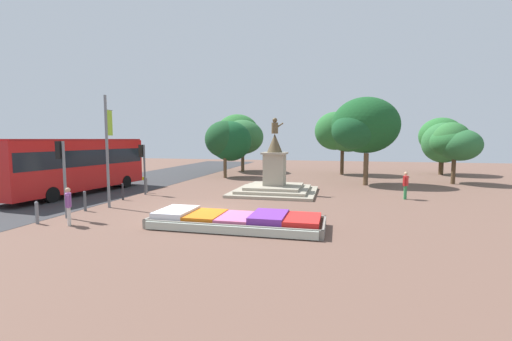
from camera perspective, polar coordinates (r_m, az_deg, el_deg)
name	(u,v)px	position (r m, az deg, el deg)	size (l,w,h in m)	color
ground_plane	(200,212)	(17.32, -9.26, -6.76)	(83.62, 83.62, 0.00)	brown
street_asphalt_strip	(35,203)	(23.03, -32.94, -4.54)	(7.90, 73.17, 0.01)	#333335
flower_planter	(236,221)	(14.12, -3.29, -8.38)	(7.13, 2.53, 0.62)	#38281C
statue_monument	(275,180)	(22.73, 3.11, -1.67)	(5.43, 5.43, 4.97)	gray
traffic_light_near_crossing	(62,164)	(17.65, -29.60, 0.90)	(0.41, 0.29, 3.50)	slate
traffic_light_mid_block	(143,160)	(23.17, -18.34, 1.66)	(0.42, 0.31, 3.23)	#4C5156
banner_pole	(107,149)	(19.36, -23.53, 3.28)	(0.14, 0.66, 5.83)	slate
city_bus	(76,163)	(25.12, -27.85, 1.16)	(3.24, 10.61, 3.59)	red
pedestrian_with_handbag	(406,183)	(22.24, 23.66, -2.00)	(0.36, 0.52, 1.65)	#338C4C
pedestrian_near_planter	(68,204)	(16.22, -28.79, -4.90)	(0.41, 0.46, 1.59)	beige
kerb_bollard_south	(37,212)	(17.29, -32.70, -5.85)	(0.15, 0.15, 0.96)	slate
kerb_bollard_mid_a	(85,201)	(19.14, -26.62, -4.50)	(0.15, 0.15, 1.01)	#4C5156
kerb_bollard_mid_b	(123,191)	(21.64, -21.32, -3.25)	(0.12, 0.12, 0.99)	#2D2D33
kerb_bollard_north	(146,185)	(24.00, -17.82, -2.29)	(0.15, 0.15, 1.03)	slate
park_tree_far_left	(228,140)	(32.36, -4.75, 5.05)	(4.41, 3.90, 5.31)	brown
park_tree_behind_statue	(344,132)	(35.73, 14.43, 6.18)	(5.60, 4.48, 6.34)	#4C3823
park_tree_far_right	(454,142)	(31.84, 30.16, 4.07)	(3.70, 3.82, 4.94)	#4C3823
park_tree_street_side	(240,135)	(38.09, -2.73, 5.93)	(5.60, 5.86, 6.35)	brown
park_tree_mid_canopy	(363,127)	(28.28, 17.43, 6.99)	(5.25, 4.72, 6.87)	brown
park_tree_distant	(443,139)	(39.44, 28.69, 4.58)	(4.25, 4.92, 5.77)	#4C3823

